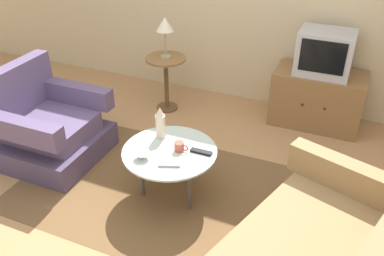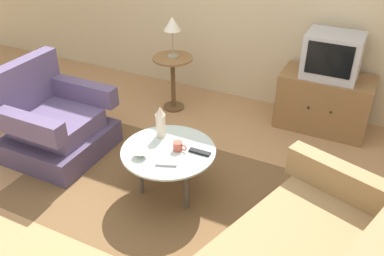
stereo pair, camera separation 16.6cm
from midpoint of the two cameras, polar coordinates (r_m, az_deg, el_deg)
ground_plane at (r=3.53m, az=-4.05°, el=-10.37°), size 16.00×16.00×0.00m
area_rug at (r=3.63m, az=-1.77°, el=-8.96°), size 2.69×1.59×0.00m
armchair at (r=4.18m, az=-17.71°, el=0.47°), size 0.86×0.89×0.89m
coffee_table at (r=3.37m, az=-1.86°, el=-3.61°), size 0.78×0.78×0.45m
side_table at (r=4.70m, az=-1.66°, el=7.71°), size 0.45×0.45×0.64m
tv_stand at (r=4.63m, az=18.83°, el=3.44°), size 0.94×0.52×0.61m
television at (r=4.41m, az=19.98°, el=9.43°), size 0.54×0.42×0.45m
table_lamp at (r=4.52m, az=-1.68°, el=14.05°), size 0.19×0.19×0.45m
vase at (r=3.45m, az=-3.02°, el=0.79°), size 0.08×0.08×0.29m
mug at (r=3.32m, az=-0.50°, el=-2.56°), size 0.12×0.08×0.08m
bowl at (r=3.27m, az=-5.69°, el=-3.64°), size 0.12×0.12×0.05m
tv_remote_dark at (r=3.31m, az=2.51°, el=-3.39°), size 0.18×0.05×0.02m
tv_remote_silver at (r=3.18m, az=-2.07°, el=-5.05°), size 0.17×0.10×0.02m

